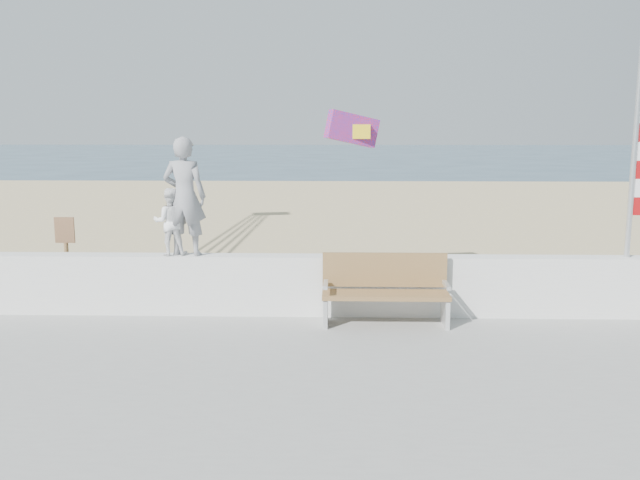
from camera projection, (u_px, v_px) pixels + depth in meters
The scene contains 8 objects.
ground at pixel (300, 372), 8.30m from camera, with size 220.00×220.00×0.00m, color #2E4A5D.
sand at pixel (320, 244), 17.17m from camera, with size 90.00×40.00×0.08m, color tan.
seawall at pixel (307, 285), 10.17m from camera, with size 30.00×0.35×0.90m, color silver.
adult at pixel (185, 196), 10.00m from camera, with size 0.64×0.42×1.76m, color gray.
child at pixel (170, 222), 10.07m from camera, with size 0.49×0.38×1.01m, color white.
bench at pixel (385, 289), 9.68m from camera, with size 1.80×0.57×1.00m.
parafoil_kite at pixel (353, 129), 12.17m from camera, with size 1.03×0.59×0.69m.
sign at pixel (66, 253), 11.02m from camera, with size 0.32×0.07×1.46m.
Camera 1 is at (0.47, -7.91, 2.97)m, focal length 38.00 mm.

